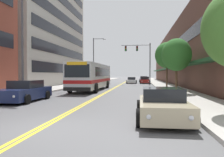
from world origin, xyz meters
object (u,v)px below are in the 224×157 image
car_beige_parked_right_foreground (163,105)px  car_navy_parked_left_mid (25,92)px  traffic_signal_mast (141,55)px  street_lamp_left_far (95,57)px  car_red_parked_right_far (145,80)px  car_white_moving_lead (132,80)px  city_bus (92,75)px  street_tree_right_far (167,55)px  street_lamp_left_near (27,36)px  car_slate_blue_parked_right_mid (144,79)px  car_black_parked_left_far (98,81)px  street_tree_right_mid (176,55)px

car_beige_parked_right_foreground → car_navy_parked_left_mid: bearing=149.7°
traffic_signal_mast → street_lamp_left_far: street_lamp_left_far is taller
car_red_parked_right_far → street_lamp_left_far: bearing=-162.1°
car_navy_parked_left_mid → car_white_moving_lead: (6.17, 29.71, -0.07)m
car_beige_parked_right_foreground → car_white_moving_lead: size_ratio=0.97×
city_bus → street_tree_right_far: street_tree_right_far is taller
street_lamp_left_near → street_tree_right_far: bearing=51.5°
city_bus → street_lamp_left_near: (-2.81, -9.65, 2.99)m
street_lamp_left_near → car_white_moving_lead: bearing=76.7°
car_white_moving_lead → traffic_signal_mast: size_ratio=0.59×
car_slate_blue_parked_right_mid → car_white_moving_lead: 7.20m
traffic_signal_mast → car_black_parked_left_far: bearing=-179.3°
car_red_parked_right_far → street_tree_right_far: 13.96m
car_white_moving_lead → street_tree_right_mid: (4.92, -23.16, 3.03)m
car_red_parked_right_far → traffic_signal_mast: 5.91m
car_slate_blue_parked_right_mid → street_lamp_left_far: (-9.23, -10.02, 4.46)m
car_navy_parked_left_mid → car_white_moving_lead: bearing=78.3°
car_white_moving_lead → street_tree_right_mid: bearing=-78.0°
street_lamp_left_far → street_tree_right_far: (11.99, -10.15, -0.69)m
city_bus → car_beige_parked_right_foreground: 17.28m
traffic_signal_mast → street_lamp_left_near: street_lamp_left_near is taller
city_bus → car_white_moving_lead: 19.21m
car_white_moving_lead → street_lamp_left_far: bearing=-154.2°
car_red_parked_right_far → car_white_moving_lead: (-2.63, 0.24, -0.04)m
car_navy_parked_left_mid → car_white_moving_lead: car_navy_parked_left_mid is taller
car_slate_blue_parked_right_mid → street_tree_right_mid: size_ratio=0.99×
car_red_parked_right_far → street_lamp_left_near: (-9.33, -28.19, 4.06)m
car_white_moving_lead → street_tree_right_far: (5.24, -13.42, 3.83)m
car_slate_blue_parked_right_mid → street_lamp_left_far: size_ratio=0.57×
traffic_signal_mast → street_tree_right_far: traffic_signal_mast is taller
car_slate_blue_parked_right_mid → street_tree_right_mid: bearing=-85.3°
car_white_moving_lead → street_lamp_left_near: 29.49m
car_beige_parked_right_foreground → city_bus: bearing=111.8°
car_slate_blue_parked_right_mid → street_tree_right_far: size_ratio=0.81×
car_black_parked_left_far → car_slate_blue_parked_right_mid: 13.68m
car_red_parked_right_far → traffic_signal_mast: traffic_signal_mast is taller
traffic_signal_mast → car_red_parked_right_far: bearing=76.9°
car_beige_parked_right_foreground → car_white_moving_lead: 34.88m
street_lamp_left_far → traffic_signal_mast: bearing=-3.7°
car_red_parked_right_far → street_lamp_left_far: 10.83m
street_tree_right_mid → street_tree_right_far: bearing=88.1°
car_navy_parked_left_mid → car_red_parked_right_far: size_ratio=1.10×
city_bus → car_beige_parked_right_foreground: bearing=-68.2°
car_navy_parked_left_mid → car_red_parked_right_far: 30.76m
street_tree_right_far → car_red_parked_right_far: bearing=101.2°
street_lamp_left_far → street_tree_right_far: size_ratio=1.43×
car_black_parked_left_far → city_bus: bearing=-81.6°
car_red_parked_right_far → street_tree_right_mid: size_ratio=0.89×
street_lamp_left_far → car_navy_parked_left_mid: bearing=-88.8°
car_beige_parked_right_foreground → car_slate_blue_parked_right_mid: bearing=90.0°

